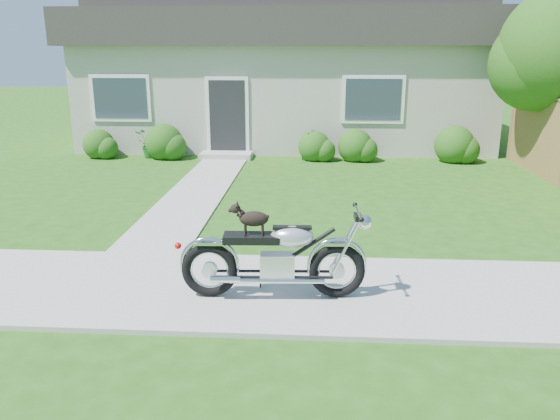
% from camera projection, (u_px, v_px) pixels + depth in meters
% --- Properties ---
extents(ground, '(80.00, 80.00, 0.00)m').
position_uv_depth(ground, '(237.00, 289.00, 6.79)').
color(ground, '#235114').
rests_on(ground, ground).
extents(sidewalk, '(24.00, 2.20, 0.04)m').
position_uv_depth(sidewalk, '(237.00, 288.00, 6.79)').
color(sidewalk, '#9E9B93').
rests_on(sidewalk, ground).
extents(walkway, '(1.20, 8.00, 0.03)m').
position_uv_depth(walkway, '(200.00, 189.00, 11.67)').
color(walkway, '#9E9B93').
rests_on(walkway, ground).
extents(house, '(12.60, 7.03, 4.50)m').
position_uv_depth(house, '(287.00, 74.00, 17.69)').
color(house, beige).
rests_on(house, ground).
extents(shrub_row, '(10.67, 1.05, 1.05)m').
position_uv_depth(shrub_row, '(287.00, 145.00, 14.81)').
color(shrub_row, '#255115').
rests_on(shrub_row, ground).
extents(potted_plant_left, '(0.85, 0.88, 0.76)m').
position_uv_depth(potted_plant_left, '(149.00, 144.00, 15.10)').
color(potted_plant_left, '#17591B').
rests_on(potted_plant_left, ground).
extents(potted_plant_right, '(0.57, 0.57, 0.82)m').
position_uv_depth(potted_plant_right, '(308.00, 145.00, 14.83)').
color(potted_plant_right, '#195E1C').
rests_on(potted_plant_right, ground).
extents(motorcycle_with_dog, '(2.22, 0.60, 1.14)m').
position_uv_depth(motorcycle_with_dog, '(277.00, 257.00, 6.37)').
color(motorcycle_with_dog, black).
rests_on(motorcycle_with_dog, sidewalk).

